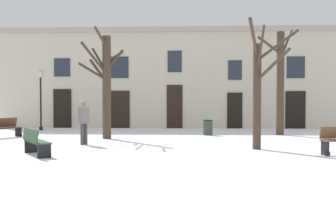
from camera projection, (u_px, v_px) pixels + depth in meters
ground_plane at (166, 145)px, 15.81m from camera, size 36.58×36.58×0.00m
building_facade at (174, 77)px, 25.49m from camera, size 22.86×0.60×6.40m
tree_right_of_center at (259, 88)px, 14.36m from camera, size 1.90×2.17×4.44m
tree_near_facade at (280, 80)px, 20.38m from camera, size 2.02×1.41×5.42m
tree_center at (106, 83)px, 18.42m from camera, size 2.03×1.90×4.99m
streetlamp at (41, 93)px, 23.61m from camera, size 0.30×0.30×3.53m
litter_bin at (208, 127)px, 20.31m from camera, size 0.49×0.49×0.76m
bench_back_to_back_left at (2, 128)px, 18.82m from camera, size 1.25×1.88×0.93m
bench_far_corner at (35, 142)px, 12.85m from camera, size 1.37×1.63×0.85m
person_strolling at (84, 120)px, 15.91m from camera, size 0.40×0.44×1.75m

